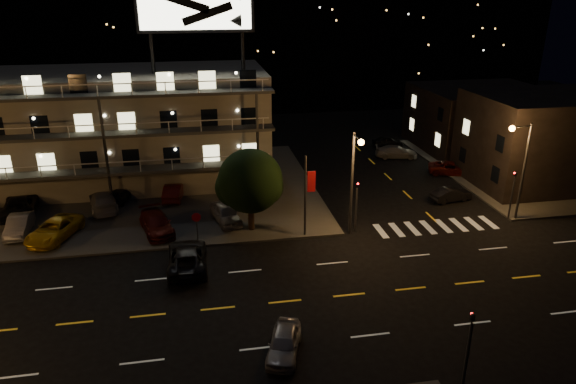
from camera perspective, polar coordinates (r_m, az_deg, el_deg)
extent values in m
plane|color=black|center=(31.25, -4.05, -12.42)|extent=(140.00, 140.00, 0.00)
cube|color=#3A3B38|center=(50.33, -22.78, -0.39)|extent=(44.00, 24.00, 0.15)
cube|color=#3A3B38|center=(58.79, 23.91, 2.47)|extent=(16.00, 24.00, 0.15)
cube|color=gray|center=(51.90, -18.39, 6.58)|extent=(28.00, 12.00, 10.00)
cube|color=gray|center=(50.90, -19.09, 12.28)|extent=(28.00, 12.00, 0.50)
cube|color=#3A3B38|center=(45.86, -19.16, 2.17)|extent=(28.00, 1.80, 0.25)
cube|color=#3A3B38|center=(44.96, -19.65, 6.01)|extent=(28.00, 1.80, 0.25)
cube|color=#3A3B38|center=(44.28, -20.17, 9.99)|extent=(28.00, 1.80, 0.25)
cylinder|color=black|center=(48.23, -14.87, 14.69)|extent=(0.36, 0.36, 3.50)
cylinder|color=black|center=(48.31, -5.05, 15.30)|extent=(0.36, 0.36, 3.50)
cube|color=black|center=(47.85, -10.27, 19.51)|extent=(10.20, 0.50, 4.20)
cube|color=#EBE9C8|center=(47.55, -10.26, 19.50)|extent=(9.60, 0.06, 3.60)
cube|color=black|center=(54.57, 26.82, 5.23)|extent=(14.00, 10.00, 8.50)
cube|color=black|center=(64.39, 20.53, 7.68)|extent=(14.00, 12.00, 7.00)
cube|color=black|center=(96.01, -9.21, 18.04)|extent=(120.00, 20.00, 24.00)
cylinder|color=#2D2D30|center=(38.28, 7.10, 0.83)|extent=(0.20, 0.20, 8.00)
cylinder|color=#2D2D30|center=(36.38, 7.74, 5.99)|extent=(0.12, 1.80, 0.12)
sphere|color=orange|center=(35.68, 8.12, 5.50)|extent=(0.44, 0.44, 0.44)
cylinder|color=#2D2D30|center=(44.37, 24.67, 1.90)|extent=(0.20, 0.20, 8.00)
cylinder|color=#2D2D30|center=(42.92, 24.56, 6.62)|extent=(1.80, 0.12, 0.12)
sphere|color=orange|center=(42.49, 23.65, 6.49)|extent=(0.44, 0.44, 0.44)
cylinder|color=#2D2D30|center=(39.42, 7.57, -2.02)|extent=(0.14, 0.14, 3.60)
imported|color=black|center=(38.57, 7.73, 1.12)|extent=(0.20, 0.16, 1.00)
sphere|color=#FF0C0C|center=(38.50, 7.78, 0.92)|extent=(0.14, 0.14, 0.14)
cylinder|color=#2D2D30|center=(26.00, 19.27, -16.83)|extent=(0.14, 0.14, 3.60)
imported|color=black|center=(24.69, 19.93, -12.61)|extent=(0.20, 0.16, 1.00)
sphere|color=#FF0C0C|center=(24.83, 19.77, -12.65)|extent=(0.14, 0.14, 0.14)
cylinder|color=#2D2D30|center=(44.96, 23.57, -0.69)|extent=(0.14, 0.14, 3.60)
imported|color=black|center=(44.22, 24.01, 2.07)|extent=(0.16, 0.20, 1.00)
sphere|color=#FF0C0C|center=(44.18, 23.86, 1.95)|extent=(0.14, 0.14, 0.14)
cylinder|color=#2D2D30|center=(37.81, 1.92, -0.58)|extent=(0.16, 0.16, 6.40)
cube|color=#9D0B17|center=(37.47, 2.62, 1.17)|extent=(0.60, 0.04, 1.60)
cylinder|color=#2D2D30|center=(38.10, -10.06, -4.20)|extent=(0.08, 0.08, 2.20)
cylinder|color=#9D0B17|center=(37.62, -10.16, -2.79)|extent=(0.91, 0.04, 0.91)
cylinder|color=black|center=(39.54, -4.11, -2.62)|extent=(0.47, 0.47, 2.26)
sphere|color=black|center=(38.47, -4.22, 1.23)|extent=(4.91, 4.91, 4.91)
sphere|color=black|center=(38.93, -5.92, 0.53)|extent=(3.02, 3.02, 3.02)
sphere|color=black|center=(38.36, -2.61, 0.60)|extent=(2.83, 2.83, 2.83)
imported|color=gray|center=(43.91, -27.71, -3.28)|extent=(1.74, 4.30, 1.39)
imported|color=gold|center=(41.91, -24.54, -3.84)|extent=(3.94, 5.58, 1.41)
imported|color=#4F100B|center=(40.41, -14.41, -3.39)|extent=(3.21, 5.25, 1.42)
imported|color=gray|center=(41.12, -6.93, -2.37)|extent=(2.67, 4.51, 1.44)
imported|color=black|center=(47.71, -27.62, -1.30)|extent=(3.30, 5.76, 1.51)
imported|color=gray|center=(45.80, -19.83, -0.97)|extent=(3.20, 5.49, 1.50)
imported|color=black|center=(46.95, -18.20, -0.36)|extent=(2.58, 3.98, 1.26)
imported|color=#4F100B|center=(46.45, -12.56, 0.09)|extent=(1.98, 4.40, 1.40)
imported|color=black|center=(47.47, 17.64, -0.28)|extent=(3.87, 1.94, 1.22)
imported|color=#4F100B|center=(54.48, 17.72, 2.54)|extent=(5.07, 3.61, 1.28)
imported|color=gray|center=(58.42, 11.94, 4.39)|extent=(4.92, 2.85, 1.34)
imported|color=black|center=(62.52, 11.02, 5.54)|extent=(3.65, 1.53, 1.23)
imported|color=gray|center=(27.31, -0.44, -16.40)|extent=(2.61, 4.04, 1.28)
imported|color=black|center=(35.28, -11.14, -7.09)|extent=(2.56, 5.51, 1.53)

